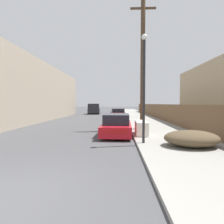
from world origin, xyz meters
TOP-DOWN VIEW (x-y plane):
  - sidewalk_curb at (5.30, 23.50)m, footprint 4.20×63.00m
  - discarded_fridge at (3.70, 7.08)m, footprint 0.73×1.79m
  - parked_sports_car_red at (2.27, 7.56)m, footprint 1.87×4.42m
  - car_parked_mid at (2.26, 20.16)m, footprint 2.13×4.62m
  - pickup_truck at (-2.18, 29.27)m, footprint 2.45×5.41m
  - utility_pole at (4.08, 9.45)m, footprint 1.80×0.32m
  - street_lamp at (3.52, 4.87)m, footprint 0.26×0.26m
  - brush_pile at (5.46, 4.27)m, footprint 2.28×1.68m
  - wooden_fence at (7.25, 19.16)m, footprint 0.08×39.02m
  - building_left_block at (-8.98, 16.27)m, footprint 7.00×24.66m

SIDE VIEW (x-z plane):
  - sidewalk_curb at x=5.30m, z-range 0.00..0.12m
  - brush_pile at x=5.46m, z-range 0.12..0.80m
  - discarded_fridge at x=3.70m, z-range 0.11..0.92m
  - parked_sports_car_red at x=2.27m, z-range -0.07..1.24m
  - car_parked_mid at x=2.26m, z-range -0.03..1.26m
  - pickup_truck at x=-2.18m, z-range -0.01..1.91m
  - wooden_fence at x=7.25m, z-range 0.12..1.86m
  - street_lamp at x=3.52m, z-range 0.50..5.44m
  - building_left_block at x=-8.98m, z-range 0.00..6.39m
  - utility_pole at x=4.08m, z-range 0.22..9.66m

